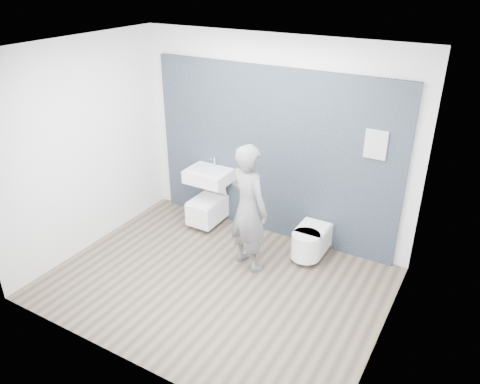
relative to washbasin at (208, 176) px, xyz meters
The scene contains 8 objects.
ground 1.69m from the washbasin, 53.87° to the right, with size 4.00×4.00×0.00m, color brown.
room_shell 1.77m from the washbasin, 53.87° to the right, with size 4.00×4.00×4.00m.
tile_wall 1.21m from the washbasin, 16.66° to the left, with size 3.60×0.06×2.40m, color black.
washbasin is the anchor object (origin of this frame).
toilet_square 0.52m from the washbasin, 90.00° to the right, with size 0.40×0.58×0.78m.
toilet_rounded 1.75m from the washbasin, ahead, with size 0.39×0.66×0.36m.
info_placard 2.42m from the washbasin, ahead, with size 0.27×0.03×0.36m, color white.
visitor 1.23m from the washbasin, 32.55° to the right, with size 0.61×0.40×1.68m, color slate.
Camera 1 is at (2.61, -3.93, 3.57)m, focal length 35.00 mm.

